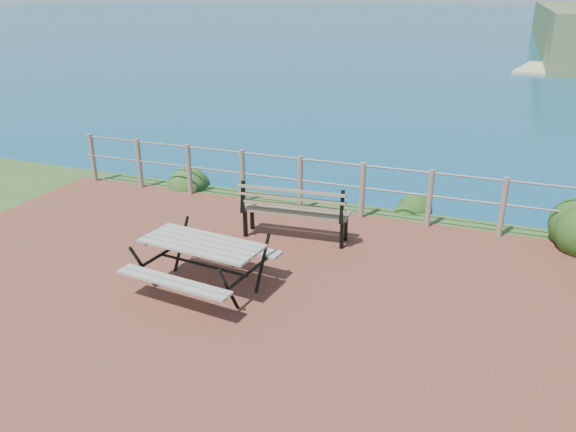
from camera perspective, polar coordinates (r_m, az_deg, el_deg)
name	(u,v)px	position (r m, az deg, el deg)	size (l,w,h in m)	color
ground	(213,295)	(7.56, -7.63, -7.92)	(10.00, 7.00, 0.12)	brown
ocean	(509,5)	(205.76, 21.55, 19.30)	(1200.00, 1200.00, 0.00)	#136376
safety_railing	(300,180)	(10.13, 1.24, 3.67)	(9.40, 0.10, 1.00)	#6B5B4C
picnic_table	(203,260)	(7.49, -8.66, -4.47)	(1.67, 1.39, 0.68)	gray
park_bench	(295,202)	(8.86, 0.76, 1.41)	(1.75, 0.56, 0.97)	brown
shrub_lip_west	(186,183)	(12.01, -10.30, 3.37)	(0.84, 0.84, 0.61)	#2E5821
shrub_lip_east	(415,211)	(10.51, 12.75, 0.49)	(0.69, 0.69, 0.41)	#1B3E13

